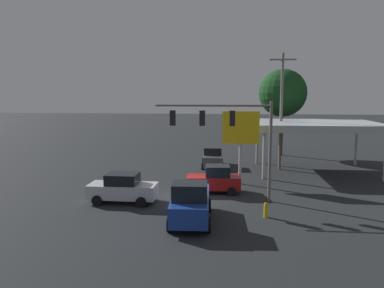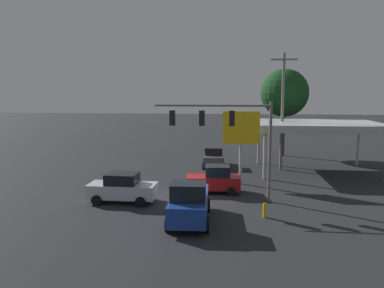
{
  "view_description": "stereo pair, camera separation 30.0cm",
  "coord_description": "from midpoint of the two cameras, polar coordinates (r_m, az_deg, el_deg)",
  "views": [
    {
      "loc": [
        -2.48,
        24.51,
        7.15
      ],
      "look_at": [
        0.0,
        -2.0,
        3.46
      ],
      "focal_mm": 35.0,
      "sensor_mm": 36.0,
      "label": 1
    },
    {
      "loc": [
        -2.77,
        24.48,
        7.15
      ],
      "look_at": [
        0.0,
        -2.0,
        3.46
      ],
      "focal_mm": 35.0,
      "sensor_mm": 36.0,
      "label": 2
    }
  ],
  "objects": [
    {
      "name": "street_tree",
      "position": [
        43.33,
        14.11,
        7.54
      ],
      "size": [
        5.34,
        5.34,
        9.74
      ],
      "color": "#4C331E",
      "rests_on": "ground"
    },
    {
      "name": "price_sign",
      "position": [
        29.12,
        7.79,
        2.01
      ],
      "size": [
        2.83,
        0.27,
        5.71
      ],
      "color": "#B7B7BC",
      "rests_on": "ground"
    },
    {
      "name": "pickup_parked",
      "position": [
        20.9,
        -0.01,
        -8.9
      ],
      "size": [
        2.44,
        5.28,
        2.4
      ],
      "rotation": [
        0.0,
        0.0,
        1.61
      ],
      "color": "navy",
      "rests_on": "ground"
    },
    {
      "name": "traffic_signal_assembly",
      "position": [
        24.45,
        5.53,
        2.61
      ],
      "size": [
        7.6,
        0.43,
        6.59
      ],
      "color": "slate",
      "rests_on": "ground"
    },
    {
      "name": "fire_hydrant",
      "position": [
        22.23,
        11.43,
        -9.84
      ],
      "size": [
        0.24,
        0.24,
        0.88
      ],
      "color": "gold",
      "rests_on": "ground"
    },
    {
      "name": "utility_pole",
      "position": [
        35.28,
        13.85,
        5.19
      ],
      "size": [
        2.4,
        0.26,
        10.66
      ],
      "color": "slate",
      "rests_on": "ground"
    },
    {
      "name": "sedan_waiting",
      "position": [
        24.98,
        -10.21,
        -6.6
      ],
      "size": [
        4.43,
        2.12,
        1.93
      ],
      "rotation": [
        0.0,
        0.0,
        -0.02
      ],
      "color": "silver",
      "rests_on": "ground"
    },
    {
      "name": "sedan_far",
      "position": [
        36.19,
        3.55,
        -1.98
      ],
      "size": [
        2.2,
        4.47,
        1.93
      ],
      "rotation": [
        0.0,
        0.0,
        1.61
      ],
      "color": "#474C51",
      "rests_on": "ground"
    },
    {
      "name": "hatchback_crossing",
      "position": [
        26.93,
        3.74,
        -5.43
      ],
      "size": [
        3.91,
        2.16,
        1.97
      ],
      "rotation": [
        0.0,
        0.0,
        0.07
      ],
      "color": "maroon",
      "rests_on": "ground"
    },
    {
      "name": "gas_station_canopy",
      "position": [
        35.33,
        18.66,
        2.64
      ],
      "size": [
        10.84,
        8.19,
        4.5
      ],
      "color": "#B2B7BC",
      "rests_on": "ground"
    },
    {
      "name": "ground_plane",
      "position": [
        25.65,
        -0.13,
        -8.28
      ],
      "size": [
        200.0,
        200.0,
        0.0
      ],
      "primitive_type": "plane",
      "color": "black"
    }
  ]
}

